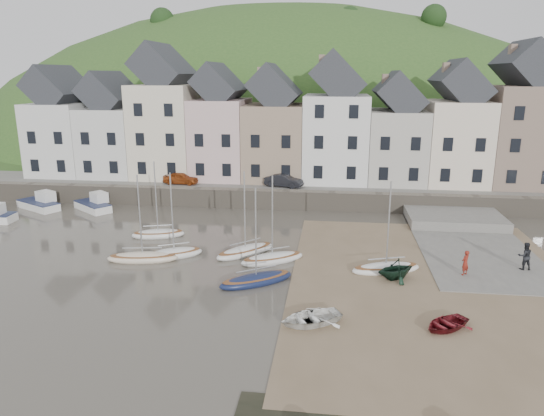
# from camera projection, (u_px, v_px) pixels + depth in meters

# --- Properties ---
(ground) EXTENTS (160.00, 160.00, 0.00)m
(ground) POSITION_uv_depth(u_px,v_px,m) (260.00, 277.00, 32.08)
(ground) COLOR #4E483D
(ground) RESTS_ON ground
(quay_land) EXTENTS (90.00, 30.00, 1.50)m
(quay_land) POSITION_uv_depth(u_px,v_px,m) (298.00, 172.00, 62.55)
(quay_land) COLOR #315522
(quay_land) RESTS_ON ground
(quay_street) EXTENTS (70.00, 7.00, 0.10)m
(quay_street) POSITION_uv_depth(u_px,v_px,m) (290.00, 185.00, 51.32)
(quay_street) COLOR slate
(quay_street) RESTS_ON quay_land
(seawall) EXTENTS (70.00, 1.20, 1.80)m
(seawall) POSITION_uv_depth(u_px,v_px,m) (286.00, 200.00, 48.14)
(seawall) COLOR slate
(seawall) RESTS_ON ground
(beach) EXTENTS (18.00, 26.00, 0.06)m
(beach) POSITION_uv_depth(u_px,v_px,m) (437.00, 285.00, 30.75)
(beach) COLOR brown
(beach) RESTS_ON ground
(slipway) EXTENTS (8.00, 18.00, 0.12)m
(slipway) POSITION_uv_depth(u_px,v_px,m) (471.00, 245.00, 37.93)
(slipway) COLOR slate
(slipway) RESTS_ON ground
(hillside) EXTENTS (134.40, 84.00, 84.00)m
(hillside) POSITION_uv_depth(u_px,v_px,m) (281.00, 241.00, 94.84)
(hillside) COLOR #315522
(hillside) RESTS_ON ground
(townhouse_terrace) EXTENTS (61.05, 8.00, 13.93)m
(townhouse_terrace) POSITION_uv_depth(u_px,v_px,m) (310.00, 126.00, 52.96)
(townhouse_terrace) COLOR silver
(townhouse_terrace) RESTS_ON quay_land
(sailboat_0) EXTENTS (4.43, 2.63, 6.32)m
(sailboat_0) POSITION_uv_depth(u_px,v_px,m) (158.00, 234.00, 39.95)
(sailboat_0) COLOR white
(sailboat_0) RESTS_ON ground
(sailboat_1) EXTENTS (4.28, 3.19, 6.32)m
(sailboat_1) POSITION_uv_depth(u_px,v_px,m) (174.00, 253.00, 35.60)
(sailboat_1) COLOR white
(sailboat_1) RESTS_ON ground
(sailboat_2) EXTENTS (5.12, 2.32, 6.32)m
(sailboat_2) POSITION_uv_depth(u_px,v_px,m) (143.00, 257.00, 34.83)
(sailboat_2) COLOR beige
(sailboat_2) RESTS_ON ground
(sailboat_3) EXTENTS (4.49, 4.51, 6.32)m
(sailboat_3) POSITION_uv_depth(u_px,v_px,m) (245.00, 251.00, 36.09)
(sailboat_3) COLOR white
(sailboat_3) RESTS_ON ground
(sailboat_4) EXTENTS (4.76, 3.67, 6.32)m
(sailboat_4) POSITION_uv_depth(u_px,v_px,m) (272.00, 258.00, 34.62)
(sailboat_4) COLOR white
(sailboat_4) RESTS_ON ground
(sailboat_5) EXTENTS (4.92, 3.98, 6.32)m
(sailboat_5) POSITION_uv_depth(u_px,v_px,m) (256.00, 279.00, 31.06)
(sailboat_5) COLOR #161F44
(sailboat_5) RESTS_ON ground
(sailboat_6) EXTENTS (4.93, 2.89, 6.32)m
(sailboat_6) POSITION_uv_depth(u_px,v_px,m) (386.00, 268.00, 32.87)
(sailboat_6) COLOR white
(sailboat_6) RESTS_ON ground
(motorboat_0) EXTENTS (5.11, 3.84, 1.70)m
(motorboat_0) POSITION_uv_depth(u_px,v_px,m) (40.00, 203.00, 48.16)
(motorboat_0) COLOR white
(motorboat_0) RESTS_ON ground
(motorboat_2) EXTENTS (4.55, 4.04, 1.70)m
(motorboat_2) POSITION_uv_depth(u_px,v_px,m) (94.00, 204.00, 47.72)
(motorboat_2) COLOR white
(motorboat_2) RESTS_ON ground
(rowboat_white) EXTENTS (4.04, 3.65, 0.69)m
(rowboat_white) POSITION_uv_depth(u_px,v_px,m) (310.00, 318.00, 25.89)
(rowboat_white) COLOR white
(rowboat_white) RESTS_ON beach
(rowboat_green) EXTENTS (3.34, 3.21, 1.36)m
(rowboat_green) POSITION_uv_depth(u_px,v_px,m) (396.00, 269.00, 31.49)
(rowboat_green) COLOR black
(rowboat_green) RESTS_ON beach
(rowboat_red) EXTENTS (3.28, 3.16, 0.55)m
(rowboat_red) POSITION_uv_depth(u_px,v_px,m) (446.00, 324.00, 25.41)
(rowboat_red) COLOR maroon
(rowboat_red) RESTS_ON beach
(person_red) EXTENTS (0.70, 0.70, 1.64)m
(person_red) POSITION_uv_depth(u_px,v_px,m) (465.00, 263.00, 31.95)
(person_red) COLOR maroon
(person_red) RESTS_ON slipway
(person_dark) EXTENTS (0.97, 0.79, 1.86)m
(person_dark) POSITION_uv_depth(u_px,v_px,m) (525.00, 256.00, 32.83)
(person_dark) COLOR black
(person_dark) RESTS_ON slipway
(car_left) EXTENTS (3.67, 1.67, 1.22)m
(car_left) POSITION_uv_depth(u_px,v_px,m) (181.00, 178.00, 51.54)
(car_left) COLOR #984016
(car_left) RESTS_ON quay_street
(car_right) EXTENTS (4.09, 2.34, 1.28)m
(car_right) POSITION_uv_depth(u_px,v_px,m) (284.00, 181.00, 50.24)
(car_right) COLOR black
(car_right) RESTS_ON quay_street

